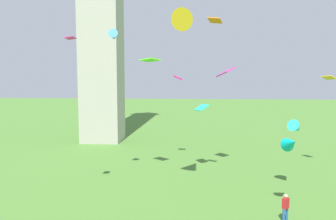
{
  "coord_description": "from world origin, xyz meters",
  "views": [
    {
      "loc": [
        1.35,
        -4.42,
        9.07
      ],
      "look_at": [
        -0.16,
        17.52,
        6.76
      ],
      "focal_mm": 37.14,
      "sensor_mm": 36.0,
      "label": 1
    }
  ],
  "objects_px": {
    "kite_flying_0": "(296,128)",
    "kite_flying_1": "(188,18)",
    "kite_flying_7": "(226,72)",
    "kite_flying_9": "(202,107)",
    "kite_flying_3": "(215,20)",
    "kite_flying_6": "(329,78)",
    "kite_flying_8": "(70,38)",
    "kite_flying_4": "(178,78)",
    "kite_flying_10": "(150,60)",
    "kite_flying_5": "(291,143)",
    "kite_flying_2": "(114,36)",
    "person_0": "(286,206)"
  },
  "relations": [
    {
      "from": "person_0",
      "to": "kite_flying_3",
      "type": "xyz_separation_m",
      "value": [
        -4.09,
        6.12,
        12.12
      ]
    },
    {
      "from": "kite_flying_10",
      "to": "kite_flying_7",
      "type": "bearing_deg",
      "value": 64.45
    },
    {
      "from": "kite_flying_0",
      "to": "kite_flying_4",
      "type": "relative_size",
      "value": 1.53
    },
    {
      "from": "kite_flying_0",
      "to": "kite_flying_8",
      "type": "relative_size",
      "value": 1.79
    },
    {
      "from": "kite_flying_0",
      "to": "person_0",
      "type": "bearing_deg",
      "value": 96.82
    },
    {
      "from": "kite_flying_4",
      "to": "kite_flying_2",
      "type": "bearing_deg",
      "value": -138.58
    },
    {
      "from": "kite_flying_1",
      "to": "kite_flying_7",
      "type": "distance_m",
      "value": 9.04
    },
    {
      "from": "kite_flying_2",
      "to": "kite_flying_10",
      "type": "height_order",
      "value": "kite_flying_2"
    },
    {
      "from": "kite_flying_0",
      "to": "kite_flying_1",
      "type": "distance_m",
      "value": 10.45
    },
    {
      "from": "kite_flying_2",
      "to": "kite_flying_4",
      "type": "xyz_separation_m",
      "value": [
        4.91,
        7.25,
        -3.41
      ]
    },
    {
      "from": "kite_flying_2",
      "to": "kite_flying_6",
      "type": "relative_size",
      "value": 1.03
    },
    {
      "from": "kite_flying_4",
      "to": "kite_flying_3",
      "type": "bearing_deg",
      "value": -83.58
    },
    {
      "from": "kite_flying_5",
      "to": "kite_flying_6",
      "type": "bearing_deg",
      "value": 40.66
    },
    {
      "from": "kite_flying_8",
      "to": "kite_flying_9",
      "type": "xyz_separation_m",
      "value": [
        9.08,
        8.5,
        -5.47
      ]
    },
    {
      "from": "kite_flying_2",
      "to": "kite_flying_6",
      "type": "bearing_deg",
      "value": -173.71
    },
    {
      "from": "kite_flying_6",
      "to": "kite_flying_8",
      "type": "bearing_deg",
      "value": -95.21
    },
    {
      "from": "kite_flying_3",
      "to": "kite_flying_6",
      "type": "height_order",
      "value": "kite_flying_3"
    },
    {
      "from": "kite_flying_7",
      "to": "kite_flying_9",
      "type": "height_order",
      "value": "kite_flying_7"
    },
    {
      "from": "kite_flying_4",
      "to": "kite_flying_6",
      "type": "relative_size",
      "value": 0.73
    },
    {
      "from": "kite_flying_6",
      "to": "kite_flying_4",
      "type": "bearing_deg",
      "value": -130.71
    },
    {
      "from": "kite_flying_10",
      "to": "kite_flying_8",
      "type": "bearing_deg",
      "value": -85.37
    },
    {
      "from": "kite_flying_7",
      "to": "kite_flying_0",
      "type": "bearing_deg",
      "value": 165.88
    },
    {
      "from": "kite_flying_2",
      "to": "kite_flying_10",
      "type": "relative_size",
      "value": 0.73
    },
    {
      "from": "kite_flying_8",
      "to": "kite_flying_9",
      "type": "distance_m",
      "value": 13.59
    },
    {
      "from": "kite_flying_4",
      "to": "kite_flying_5",
      "type": "bearing_deg",
      "value": -54.9
    },
    {
      "from": "kite_flying_1",
      "to": "kite_flying_4",
      "type": "relative_size",
      "value": 2.98
    },
    {
      "from": "kite_flying_6",
      "to": "kite_flying_8",
      "type": "relative_size",
      "value": 1.59
    },
    {
      "from": "kite_flying_0",
      "to": "kite_flying_2",
      "type": "bearing_deg",
      "value": 15.05
    },
    {
      "from": "kite_flying_0",
      "to": "kite_flying_1",
      "type": "height_order",
      "value": "kite_flying_1"
    },
    {
      "from": "kite_flying_6",
      "to": "kite_flying_10",
      "type": "relative_size",
      "value": 0.71
    },
    {
      "from": "kite_flying_3",
      "to": "kite_flying_7",
      "type": "xyz_separation_m",
      "value": [
        1.38,
        5.28,
        -3.87
      ]
    },
    {
      "from": "kite_flying_1",
      "to": "kite_flying_10",
      "type": "distance_m",
      "value": 6.24
    },
    {
      "from": "kite_flying_8",
      "to": "kite_flying_3",
      "type": "bearing_deg",
      "value": -66.68
    },
    {
      "from": "kite_flying_8",
      "to": "kite_flying_4",
      "type": "bearing_deg",
      "value": -27.28
    },
    {
      "from": "kite_flying_3",
      "to": "kite_flying_9",
      "type": "distance_m",
      "value": 8.49
    },
    {
      "from": "kite_flying_1",
      "to": "kite_flying_8",
      "type": "xyz_separation_m",
      "value": [
        -7.85,
        -1.73,
        -1.51
      ]
    },
    {
      "from": "person_0",
      "to": "kite_flying_4",
      "type": "height_order",
      "value": "kite_flying_4"
    },
    {
      "from": "kite_flying_3",
      "to": "kite_flying_6",
      "type": "distance_m",
      "value": 12.96
    },
    {
      "from": "person_0",
      "to": "kite_flying_6",
      "type": "bearing_deg",
      "value": -165.39
    },
    {
      "from": "kite_flying_1",
      "to": "kite_flying_5",
      "type": "height_order",
      "value": "kite_flying_1"
    },
    {
      "from": "kite_flying_2",
      "to": "kite_flying_5",
      "type": "relative_size",
      "value": 0.7
    },
    {
      "from": "kite_flying_1",
      "to": "kite_flying_6",
      "type": "relative_size",
      "value": 2.19
    },
    {
      "from": "kite_flying_1",
      "to": "kite_flying_8",
      "type": "height_order",
      "value": "kite_flying_1"
    },
    {
      "from": "person_0",
      "to": "kite_flying_0",
      "type": "relative_size",
      "value": 1.15
    },
    {
      "from": "kite_flying_10",
      "to": "kite_flying_5",
      "type": "bearing_deg",
      "value": 30.86
    },
    {
      "from": "person_0",
      "to": "kite_flying_3",
      "type": "distance_m",
      "value": 14.18
    },
    {
      "from": "kite_flying_5",
      "to": "kite_flying_8",
      "type": "relative_size",
      "value": 2.36
    },
    {
      "from": "kite_flying_8",
      "to": "kite_flying_9",
      "type": "height_order",
      "value": "kite_flying_8"
    },
    {
      "from": "kite_flying_8",
      "to": "kite_flying_10",
      "type": "distance_m",
      "value": 7.92
    },
    {
      "from": "person_0",
      "to": "kite_flying_4",
      "type": "xyz_separation_m",
      "value": [
        -7.24,
        14.4,
        7.69
      ]
    }
  ]
}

